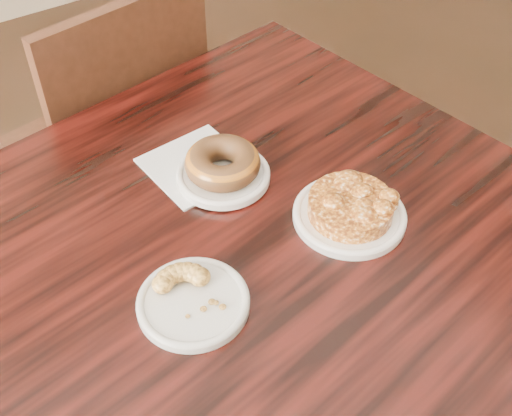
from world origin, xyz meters
TOP-DOWN VIEW (x-y plane):
  - cafe_table at (-0.20, 0.16)m, footprint 1.09×1.09m
  - chair_far at (-0.19, 0.86)m, footprint 0.49×0.49m
  - napkin at (-0.20, 0.36)m, footprint 0.17×0.17m
  - plate_donut at (-0.18, 0.31)m, footprint 0.16×0.16m
  - plate_cruller at (-0.35, 0.11)m, footprint 0.16×0.16m
  - plate_fritter at (-0.06, 0.12)m, footprint 0.18×0.18m
  - glazed_donut at (-0.18, 0.31)m, footprint 0.13×0.13m
  - apple_fritter at (-0.06, 0.12)m, footprint 0.18×0.18m
  - cruller_fragment at (-0.35, 0.11)m, footprint 0.10×0.10m

SIDE VIEW (x-z plane):
  - cafe_table at x=-0.20m, z-range 0.00..0.75m
  - chair_far at x=-0.19m, z-range 0.00..0.90m
  - napkin at x=-0.20m, z-range 0.75..0.75m
  - plate_cruller at x=-0.35m, z-range 0.75..0.76m
  - plate_fritter at x=-0.06m, z-range 0.75..0.76m
  - plate_donut at x=-0.18m, z-range 0.75..0.77m
  - cruller_fragment at x=-0.35m, z-range 0.76..0.79m
  - apple_fritter at x=-0.06m, z-range 0.76..0.81m
  - glazed_donut at x=-0.18m, z-range 0.77..0.81m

